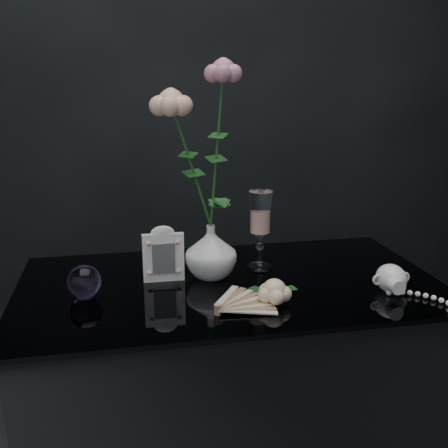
{
  "coord_description": "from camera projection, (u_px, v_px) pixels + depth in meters",
  "views": [
    {
      "loc": [
        -0.26,
        -1.16,
        1.26
      ],
      "look_at": [
        -0.02,
        0.02,
        0.92
      ],
      "focal_mm": 42.0,
      "sensor_mm": 36.0,
      "label": 1
    }
  ],
  "objects": [
    {
      "name": "loose_rose",
      "position": [
        274.0,
        291.0,
        1.19
      ],
      "size": [
        0.18,
        0.21,
        0.06
      ],
      "primitive_type": null,
      "rotation": [
        0.0,
        0.0,
        -0.36
      ],
      "color": "#FFCEA4",
      "rests_on": "table"
    },
    {
      "name": "roses",
      "position": [
        201.0,
        144.0,
        1.25
      ],
      "size": [
        0.21,
        0.12,
        0.45
      ],
      "color": "#EEAF94",
      "rests_on": "vase"
    },
    {
      "name": "pearl_jar",
      "position": [
        391.0,
        277.0,
        1.25
      ],
      "size": [
        0.24,
        0.25,
        0.07
      ],
      "primitive_type": null,
      "rotation": [
        0.0,
        0.0,
        0.02
      ],
      "color": "white",
      "rests_on": "table"
    },
    {
      "name": "paper_fan",
      "position": [
        218.0,
        309.0,
        1.14
      ],
      "size": [
        0.3,
        0.26,
        0.03
      ],
      "primitive_type": null,
      "rotation": [
        0.0,
        0.0,
        0.23
      ],
      "color": "beige",
      "rests_on": "table"
    },
    {
      "name": "wine_glass",
      "position": [
        260.0,
        230.0,
        1.39
      ],
      "size": [
        0.09,
        0.09,
        0.21
      ],
      "primitive_type": null,
      "rotation": [
        0.0,
        0.0,
        -0.41
      ],
      "color": "white",
      "rests_on": "table"
    },
    {
      "name": "table",
      "position": [
        229.0,
        412.0,
        1.42
      ],
      "size": [
        1.05,
        0.58,
        0.76
      ],
      "color": "black",
      "rests_on": "ground"
    },
    {
      "name": "picture_frame",
      "position": [
        163.0,
        254.0,
        1.31
      ],
      "size": [
        0.11,
        0.08,
        0.14
      ],
      "primitive_type": null,
      "rotation": [
        0.0,
        0.0,
        -0.02
      ],
      "color": "white",
      "rests_on": "table"
    },
    {
      "name": "paperweight",
      "position": [
        84.0,
        281.0,
        1.22
      ],
      "size": [
        0.1,
        0.1,
        0.08
      ],
      "primitive_type": null,
      "rotation": [
        0.0,
        0.0,
        0.42
      ],
      "color": "#9B79C6",
      "rests_on": "table"
    },
    {
      "name": "vase",
      "position": [
        211.0,
        251.0,
        1.34
      ],
      "size": [
        0.16,
        0.16,
        0.14
      ],
      "primitive_type": "imported",
      "rotation": [
        0.0,
        0.0,
        0.29
      ],
      "color": "silver",
      "rests_on": "table"
    }
  ]
}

